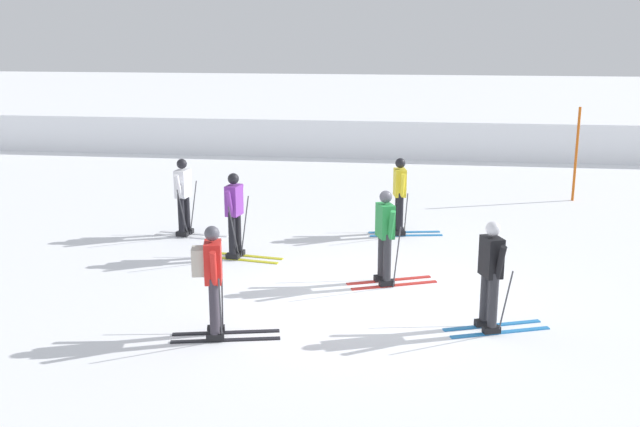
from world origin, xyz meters
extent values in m
plane|color=white|center=(0.00, 0.00, 0.00)|extent=(120.00, 120.00, 0.00)
cube|color=white|center=(0.00, 18.55, 0.66)|extent=(80.00, 9.79, 1.31)
cube|color=#237AC6|center=(1.86, -0.88, 0.01)|extent=(1.53, 0.65, 0.02)
cube|color=#237AC6|center=(1.96, -1.14, 0.01)|extent=(1.53, 0.65, 0.02)
cube|color=black|center=(1.72, -0.93, 0.07)|extent=(0.29, 0.20, 0.10)
cube|color=black|center=(1.82, -1.19, 0.07)|extent=(0.29, 0.20, 0.10)
cylinder|color=#2D2D33|center=(1.72, -0.93, 0.55)|extent=(0.14, 0.14, 0.85)
cylinder|color=#2D2D33|center=(1.82, -1.19, 0.55)|extent=(0.14, 0.14, 0.85)
cube|color=black|center=(1.77, -1.06, 1.17)|extent=(0.36, 0.44, 0.60)
cylinder|color=black|center=(1.70, -0.82, 1.16)|extent=(0.17, 0.27, 0.55)
cylinder|color=black|center=(1.87, -1.29, 1.16)|extent=(0.17, 0.27, 0.55)
sphere|color=silver|center=(1.77, -1.06, 1.60)|extent=(0.22, 0.22, 0.22)
cylinder|color=#38383D|center=(1.74, -0.72, 0.55)|extent=(0.15, 0.34, 1.10)
cylinder|color=#38383D|center=(1.98, -1.33, 0.55)|extent=(0.15, 0.34, 1.10)
cube|color=#237AC6|center=(0.39, 4.32, 0.01)|extent=(1.59, 0.37, 0.02)
cube|color=#237AC6|center=(0.44, 4.05, 0.01)|extent=(1.59, 0.37, 0.02)
cube|color=black|center=(0.24, 4.29, 0.07)|extent=(0.28, 0.16, 0.10)
cube|color=black|center=(0.29, 4.02, 0.07)|extent=(0.28, 0.16, 0.10)
cylinder|color=black|center=(0.24, 4.29, 0.55)|extent=(0.14, 0.14, 0.85)
cylinder|color=black|center=(0.29, 4.02, 0.55)|extent=(0.14, 0.14, 0.85)
cube|color=yellow|center=(0.27, 4.16, 1.17)|extent=(0.30, 0.42, 0.60)
cylinder|color=yellow|center=(0.24, 4.41, 1.16)|extent=(0.13, 0.27, 0.55)
cylinder|color=yellow|center=(0.33, 3.91, 1.16)|extent=(0.13, 0.27, 0.55)
sphere|color=black|center=(0.27, 4.16, 1.60)|extent=(0.22, 0.22, 0.22)
cylinder|color=#38383D|center=(0.31, 4.48, 0.52)|extent=(0.09, 0.37, 1.04)
cylinder|color=#38383D|center=(0.42, 3.86, 0.52)|extent=(0.09, 0.37, 1.04)
cube|color=red|center=(0.19, 1.02, 0.01)|extent=(1.51, 0.70, 0.02)
cube|color=red|center=(0.30, 0.76, 0.01)|extent=(1.51, 0.70, 0.02)
cube|color=black|center=(0.06, 0.96, 0.07)|extent=(0.29, 0.21, 0.10)
cube|color=black|center=(0.16, 0.70, 0.07)|extent=(0.29, 0.21, 0.10)
cylinder|color=#2D2D33|center=(0.06, 0.96, 0.55)|extent=(0.14, 0.14, 0.85)
cylinder|color=#2D2D33|center=(0.16, 0.70, 0.55)|extent=(0.14, 0.14, 0.85)
cube|color=#23843D|center=(0.11, 0.83, 1.17)|extent=(0.37, 0.44, 0.60)
cylinder|color=#23843D|center=(0.03, 1.07, 1.16)|extent=(0.18, 0.27, 0.55)
cylinder|color=#23843D|center=(0.22, 0.61, 1.16)|extent=(0.18, 0.27, 0.55)
sphere|color=#4C4C56|center=(0.11, 0.83, 1.60)|extent=(0.22, 0.22, 0.22)
cylinder|color=#38383D|center=(0.07, 1.18, 0.59)|extent=(0.14, 0.30, 1.18)
cylinder|color=#38383D|center=(0.33, 0.55, 0.59)|extent=(0.14, 0.30, 1.18)
cube|color=silver|center=(-4.23, 3.57, 0.01)|extent=(1.60, 0.29, 0.02)
cube|color=silver|center=(-4.26, 3.29, 0.01)|extent=(1.60, 0.29, 0.02)
cube|color=black|center=(-4.38, 3.59, 0.07)|extent=(0.27, 0.15, 0.10)
cube|color=black|center=(-4.41, 3.31, 0.07)|extent=(0.27, 0.15, 0.10)
cylinder|color=black|center=(-4.38, 3.59, 0.55)|extent=(0.14, 0.14, 0.85)
cylinder|color=black|center=(-4.41, 3.31, 0.55)|extent=(0.14, 0.14, 0.85)
cube|color=white|center=(-4.40, 3.45, 1.17)|extent=(0.29, 0.41, 0.60)
cylinder|color=white|center=(-4.34, 3.69, 1.16)|extent=(0.12, 0.27, 0.55)
cylinder|color=white|center=(-4.41, 3.20, 1.16)|extent=(0.12, 0.27, 0.55)
sphere|color=black|center=(-4.40, 3.45, 1.60)|extent=(0.22, 0.22, 0.22)
cylinder|color=#38383D|center=(-4.26, 3.70, 0.57)|extent=(0.08, 0.46, 1.14)
cylinder|color=#38383D|center=(-4.33, 3.16, 0.57)|extent=(0.08, 0.46, 1.14)
cube|color=gold|center=(-2.73, 2.14, 0.01)|extent=(1.59, 0.36, 0.02)
cube|color=gold|center=(-2.78, 1.86, 0.01)|extent=(1.59, 0.36, 0.02)
cube|color=black|center=(-2.88, 2.16, 0.07)|extent=(0.28, 0.16, 0.10)
cube|color=black|center=(-2.93, 1.88, 0.07)|extent=(0.28, 0.16, 0.10)
cylinder|color=black|center=(-2.88, 2.16, 0.55)|extent=(0.14, 0.14, 0.85)
cylinder|color=black|center=(-2.93, 1.88, 0.55)|extent=(0.14, 0.14, 0.85)
cube|color=purple|center=(-2.90, 2.02, 1.17)|extent=(0.30, 0.41, 0.60)
cylinder|color=purple|center=(-2.84, 2.27, 1.16)|extent=(0.13, 0.27, 0.55)
cylinder|color=purple|center=(-2.92, 1.77, 1.16)|extent=(0.13, 0.27, 0.55)
sphere|color=black|center=(-2.90, 2.02, 1.60)|extent=(0.22, 0.22, 0.22)
cylinder|color=#38383D|center=(-2.76, 2.27, 0.58)|extent=(0.10, 0.47, 1.17)
cylinder|color=#38383D|center=(-2.85, 1.74, 0.58)|extent=(0.10, 0.47, 1.17)
cube|color=black|center=(-2.13, -1.69, 0.01)|extent=(1.58, 0.44, 0.02)
cube|color=black|center=(-2.07, -1.96, 0.01)|extent=(1.58, 0.44, 0.02)
cube|color=black|center=(-2.28, -1.72, 0.07)|extent=(0.28, 0.17, 0.10)
cube|color=black|center=(-2.22, -1.99, 0.07)|extent=(0.28, 0.17, 0.10)
cylinder|color=#38333D|center=(-2.28, -1.72, 0.55)|extent=(0.14, 0.14, 0.85)
cylinder|color=#38333D|center=(-2.22, -1.99, 0.55)|extent=(0.14, 0.14, 0.85)
cube|color=red|center=(-2.25, -1.86, 1.17)|extent=(0.32, 0.42, 0.60)
cylinder|color=red|center=(-2.28, -1.61, 1.16)|extent=(0.14, 0.27, 0.55)
cylinder|color=red|center=(-2.17, -2.10, 1.16)|extent=(0.14, 0.27, 0.55)
sphere|color=#4C4C56|center=(-2.25, -1.86, 1.60)|extent=(0.22, 0.22, 0.22)
cylinder|color=#38383D|center=(-2.22, -1.53, 0.54)|extent=(0.11, 0.38, 1.09)
cylinder|color=#38383D|center=(-2.08, -2.14, 0.54)|extent=(0.11, 0.38, 1.09)
cube|color=#B7B2A3|center=(-2.45, -1.90, 1.19)|extent=(0.24, 0.31, 0.40)
cylinder|color=#C65614|center=(4.73, 8.08, 1.23)|extent=(0.07, 0.07, 2.46)
camera|label=1|loc=(0.64, -11.83, 4.48)|focal=41.87mm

